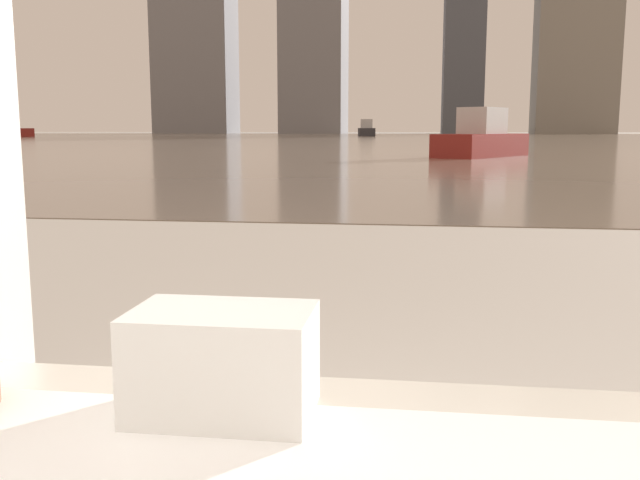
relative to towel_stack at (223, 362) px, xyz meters
The scene contains 6 objects.
towel_stack is the anchor object (origin of this frame).
harbor_water 61.08m from the towel_stack, 89.98° to the left, with size 180.00×110.00×0.01m.
harbor_boat_0 23.44m from the towel_stack, 84.38° to the left, with size 3.47×4.44×1.61m.
harbor_boat_1 83.83m from the towel_stack, 94.14° to the left, with size 2.44×5.36×1.94m.
harbor_boat_2 80.52m from the towel_stack, 121.59° to the left, with size 3.47×5.42×1.92m.
skyline_tower_1 119.49m from the towel_stack, 98.34° to the left, with size 10.01×11.86×34.55m.
Camera 1 is at (0.26, -0.06, 0.96)m, focal length 40.00 mm.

